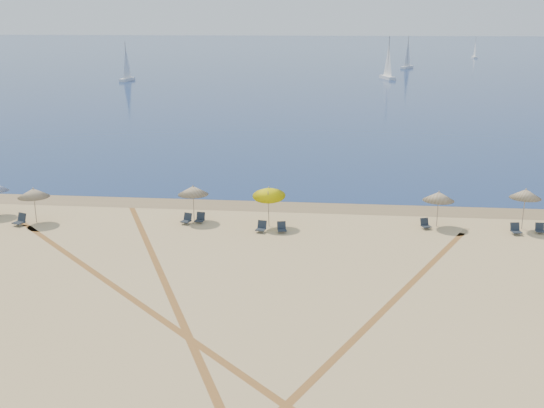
{
  "coord_description": "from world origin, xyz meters",
  "views": [
    {
      "loc": [
        3.87,
        -17.79,
        12.5
      ],
      "look_at": [
        0.0,
        20.0,
        1.3
      ],
      "focal_mm": 42.15,
      "sensor_mm": 36.0,
      "label": 1
    }
  ],
  "objects_px": {
    "umbrella_5": "(526,194)",
    "sailboat_2": "(407,59)",
    "chair_6": "(425,224)",
    "chair_7": "(516,229)",
    "chair_8": "(540,229)",
    "chair_5": "(282,228)",
    "umbrella_2": "(193,190)",
    "chair_3": "(200,218)",
    "chair_1": "(20,220)",
    "sailboat_3": "(127,69)",
    "chair_2": "(187,219)",
    "umbrella_1": "(33,193)",
    "umbrella_3": "(269,192)",
    "umbrella_4": "(439,196)",
    "chair_4": "(261,227)",
    "sailboat_1": "(475,52)",
    "sailboat_0": "(388,66)"
  },
  "relations": [
    {
      "from": "umbrella_5",
      "to": "sailboat_2",
      "type": "height_order",
      "value": "sailboat_2"
    },
    {
      "from": "chair_6",
      "to": "chair_7",
      "type": "height_order",
      "value": "chair_7"
    },
    {
      "from": "chair_8",
      "to": "sailboat_2",
      "type": "height_order",
      "value": "sailboat_2"
    },
    {
      "from": "umbrella_5",
      "to": "chair_5",
      "type": "distance_m",
      "value": 14.83
    },
    {
      "from": "chair_7",
      "to": "umbrella_2",
      "type": "bearing_deg",
      "value": 168.95
    },
    {
      "from": "umbrella_2",
      "to": "chair_3",
      "type": "height_order",
      "value": "umbrella_2"
    },
    {
      "from": "chair_1",
      "to": "sailboat_3",
      "type": "height_order",
      "value": "sailboat_3"
    },
    {
      "from": "chair_3",
      "to": "chair_5",
      "type": "bearing_deg",
      "value": -6.59
    },
    {
      "from": "chair_3",
      "to": "chair_7",
      "type": "xyz_separation_m",
      "value": [
        19.21,
        -0.24,
        0.01
      ]
    },
    {
      "from": "chair_1",
      "to": "chair_2",
      "type": "xyz_separation_m",
      "value": [
        10.25,
        1.35,
        -0.04
      ]
    },
    {
      "from": "chair_3",
      "to": "chair_1",
      "type": "bearing_deg",
      "value": -164.16
    },
    {
      "from": "umbrella_1",
      "to": "umbrella_2",
      "type": "bearing_deg",
      "value": 8.0
    },
    {
      "from": "umbrella_2",
      "to": "sailboat_3",
      "type": "height_order",
      "value": "sailboat_3"
    },
    {
      "from": "chair_5",
      "to": "chair_7",
      "type": "xyz_separation_m",
      "value": [
        13.93,
        1.09,
        0.01
      ]
    },
    {
      "from": "umbrella_5",
      "to": "sailboat_3",
      "type": "bearing_deg",
      "value": 121.3
    },
    {
      "from": "umbrella_1",
      "to": "umbrella_3",
      "type": "bearing_deg",
      "value": 2.87
    },
    {
      "from": "chair_1",
      "to": "umbrella_4",
      "type": "bearing_deg",
      "value": 25.48
    },
    {
      "from": "chair_8",
      "to": "umbrella_5",
      "type": "bearing_deg",
      "value": 148.75
    },
    {
      "from": "chair_3",
      "to": "umbrella_1",
      "type": "bearing_deg",
      "value": -167.02
    },
    {
      "from": "umbrella_2",
      "to": "chair_4",
      "type": "relative_size",
      "value": 3.12
    },
    {
      "from": "umbrella_4",
      "to": "chair_2",
      "type": "distance_m",
      "value": 15.65
    },
    {
      "from": "umbrella_3",
      "to": "umbrella_2",
      "type": "bearing_deg",
      "value": 172.45
    },
    {
      "from": "chair_2",
      "to": "chair_1",
      "type": "bearing_deg",
      "value": -154.02
    },
    {
      "from": "umbrella_2",
      "to": "chair_7",
      "type": "height_order",
      "value": "umbrella_2"
    },
    {
      "from": "chair_5",
      "to": "umbrella_2",
      "type": "bearing_deg",
      "value": 150.32
    },
    {
      "from": "umbrella_2",
      "to": "sailboat_1",
      "type": "xyz_separation_m",
      "value": [
        50.98,
        171.14,
        -0.03
      ]
    },
    {
      "from": "umbrella_1",
      "to": "sailboat_1",
      "type": "relative_size",
      "value": 0.35
    },
    {
      "from": "umbrella_1",
      "to": "umbrella_5",
      "type": "relative_size",
      "value": 0.88
    },
    {
      "from": "chair_1",
      "to": "chair_7",
      "type": "height_order",
      "value": "chair_1"
    },
    {
      "from": "umbrella_5",
      "to": "sailboat_1",
      "type": "xyz_separation_m",
      "value": [
        30.67,
        170.81,
        -0.29
      ]
    },
    {
      "from": "chair_4",
      "to": "sailboat_2",
      "type": "relative_size",
      "value": 0.09
    },
    {
      "from": "umbrella_1",
      "to": "sailboat_1",
      "type": "bearing_deg",
      "value": 70.58
    },
    {
      "from": "umbrella_1",
      "to": "umbrella_4",
      "type": "distance_m",
      "value": 25.1
    },
    {
      "from": "sailboat_0",
      "to": "umbrella_3",
      "type": "bearing_deg",
      "value": -115.09
    },
    {
      "from": "sailboat_3",
      "to": "sailboat_0",
      "type": "bearing_deg",
      "value": 15.03
    },
    {
      "from": "chair_3",
      "to": "chair_7",
      "type": "height_order",
      "value": "chair_7"
    },
    {
      "from": "umbrella_4",
      "to": "chair_4",
      "type": "bearing_deg",
      "value": -168.78
    },
    {
      "from": "umbrella_2",
      "to": "sailboat_2",
      "type": "xyz_separation_m",
      "value": [
        25.87,
        126.72,
        0.4
      ]
    },
    {
      "from": "umbrella_1",
      "to": "chair_6",
      "type": "height_order",
      "value": "umbrella_1"
    },
    {
      "from": "umbrella_1",
      "to": "chair_1",
      "type": "relative_size",
      "value": 2.58
    },
    {
      "from": "sailboat_0",
      "to": "sailboat_2",
      "type": "relative_size",
      "value": 1.1
    },
    {
      "from": "chair_5",
      "to": "chair_6",
      "type": "xyz_separation_m",
      "value": [
        8.69,
        1.61,
        -0.01
      ]
    },
    {
      "from": "umbrella_3",
      "to": "sailboat_1",
      "type": "relative_size",
      "value": 0.42
    },
    {
      "from": "chair_5",
      "to": "sailboat_3",
      "type": "height_order",
      "value": "sailboat_3"
    },
    {
      "from": "chair_5",
      "to": "umbrella_5",
      "type": "bearing_deg",
      "value": -5.13
    },
    {
      "from": "umbrella_4",
      "to": "chair_2",
      "type": "xyz_separation_m",
      "value": [
        -15.53,
        -1.02,
        -1.65
      ]
    },
    {
      "from": "umbrella_1",
      "to": "sailboat_3",
      "type": "distance_m",
      "value": 93.1
    },
    {
      "from": "umbrella_2",
      "to": "sailboat_0",
      "type": "bearing_deg",
      "value": 79.0
    },
    {
      "from": "umbrella_3",
      "to": "chair_5",
      "type": "bearing_deg",
      "value": -50.13
    },
    {
      "from": "chair_4",
      "to": "sailboat_3",
      "type": "height_order",
      "value": "sailboat_3"
    }
  ]
}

